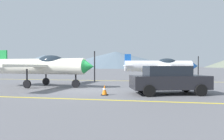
% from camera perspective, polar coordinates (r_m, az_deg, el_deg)
% --- Properties ---
extents(ground_plane, '(400.00, 400.00, 0.00)m').
position_cam_1_polar(ground_plane, '(14.00, -7.03, -5.47)').
color(ground_plane, slate).
extents(apron_line_near, '(80.00, 0.16, 0.01)m').
position_cam_1_polar(apron_line_near, '(10.48, -13.30, -7.76)').
color(apron_line_near, yellow).
rests_on(apron_line_near, ground_plane).
extents(apron_line_far, '(80.00, 0.16, 0.01)m').
position_cam_1_polar(apron_line_far, '(22.02, -0.54, -2.97)').
color(apron_line_far, yellow).
rests_on(apron_line_far, ground_plane).
extents(airplane_near, '(8.36, 9.61, 2.87)m').
position_cam_1_polar(airplane_near, '(16.54, -18.61, 1.13)').
color(airplane_near, silver).
rests_on(airplane_near, ground_plane).
extents(airplane_mid, '(8.41, 9.57, 2.87)m').
position_cam_1_polar(airplane_mid, '(23.16, 13.49, 1.20)').
color(airplane_mid, silver).
rests_on(airplane_mid, ground_plane).
extents(car_sedan, '(4.63, 2.92, 1.62)m').
position_cam_1_polar(car_sedan, '(12.15, 15.40, -2.55)').
color(car_sedan, black).
rests_on(car_sedan, ground_plane).
extents(traffic_cone_front, '(0.36, 0.36, 0.59)m').
position_cam_1_polar(traffic_cone_front, '(11.36, -2.08, -5.58)').
color(traffic_cone_front, black).
rests_on(traffic_cone_front, ground_plane).
extents(hill_left, '(51.26, 51.26, 9.73)m').
position_cam_1_polar(hill_left, '(167.68, -18.20, 2.36)').
color(hill_left, slate).
rests_on(hill_left, ground_plane).
extents(hill_centerleft, '(84.32, 84.32, 10.84)m').
position_cam_1_polar(hill_centerleft, '(137.32, 1.02, 2.90)').
color(hill_centerleft, slate).
rests_on(hill_centerleft, ground_plane).
extents(hill_centerright, '(51.33, 51.33, 6.02)m').
position_cam_1_polar(hill_centerright, '(166.17, 14.42, 1.76)').
color(hill_centerright, slate).
rests_on(hill_centerright, ground_plane).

